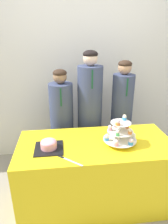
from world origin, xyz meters
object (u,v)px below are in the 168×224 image
(cake_knife, at_px, (64,158))
(cupcake_stand, at_px, (120,133))
(student_2, at_px, (121,120))
(student_1, at_px, (90,118))
(round_cake, at_px, (49,145))
(student_0, at_px, (62,126))

(cake_knife, xyz_separation_m, cupcake_stand, (0.57, 0.20, 0.12))
(cupcake_stand, relative_size, student_2, 0.22)
(cake_knife, xyz_separation_m, student_1, (0.36, 0.88, 0.01))
(round_cake, relative_size, student_0, 0.20)
(student_1, bearing_deg, cake_knife, -112.46)
(cake_knife, xyz_separation_m, student_0, (-0.01, 0.88, -0.10))
(round_cake, xyz_separation_m, student_1, (0.51, 0.69, -0.04))
(student_0, xyz_separation_m, student_2, (0.80, 0.00, 0.05))
(student_0, bearing_deg, student_2, 0.00)
(cake_knife, relative_size, cupcake_stand, 0.70)
(cupcake_stand, height_order, student_2, student_2)
(student_2, bearing_deg, cupcake_stand, -108.49)
(round_cake, xyz_separation_m, student_0, (0.14, 0.69, -0.14))
(round_cake, xyz_separation_m, cake_knife, (0.14, -0.18, -0.04))
(round_cake, height_order, cake_knife, round_cake)
(round_cake, bearing_deg, cupcake_stand, 1.10)
(student_0, relative_size, student_1, 0.87)
(cake_knife, height_order, student_1, student_1)
(student_1, bearing_deg, student_2, -0.00)
(cake_knife, distance_m, student_1, 0.95)
(cake_knife, bearing_deg, student_2, 88.95)
(round_cake, relative_size, student_1, 0.17)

